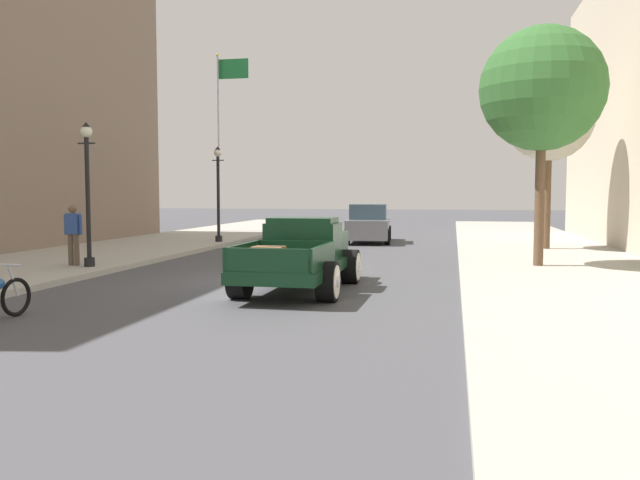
{
  "coord_description": "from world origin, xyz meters",
  "views": [
    {
      "loc": [
        4.33,
        -14.71,
        2.12
      ],
      "look_at": [
        1.21,
        0.55,
        1.0
      ],
      "focal_mm": 36.68,
      "sensor_mm": 36.0,
      "label": 1
    }
  ],
  "objects_px": {
    "pedestrian_sidewalk_left": "(73,231)",
    "street_lamp_near": "(88,183)",
    "car_background_grey": "(369,225)",
    "hotrod_truck_dark_green": "(302,255)",
    "street_lamp_far": "(218,186)",
    "street_tree_second": "(549,117)",
    "flagpole": "(222,123)",
    "street_tree_nearest": "(542,89)"
  },
  "relations": [
    {
      "from": "hotrod_truck_dark_green",
      "to": "street_lamp_far",
      "type": "xyz_separation_m",
      "value": [
        -6.09,
        11.14,
        1.63
      ]
    },
    {
      "from": "street_lamp_near",
      "to": "street_tree_nearest",
      "type": "height_order",
      "value": "street_tree_nearest"
    },
    {
      "from": "car_background_grey",
      "to": "street_tree_nearest",
      "type": "relative_size",
      "value": 0.69
    },
    {
      "from": "street_lamp_near",
      "to": "street_tree_second",
      "type": "height_order",
      "value": "street_tree_second"
    },
    {
      "from": "hotrod_truck_dark_green",
      "to": "flagpole",
      "type": "height_order",
      "value": "flagpole"
    },
    {
      "from": "hotrod_truck_dark_green",
      "to": "street_lamp_near",
      "type": "height_order",
      "value": "street_lamp_near"
    },
    {
      "from": "hotrod_truck_dark_green",
      "to": "street_tree_nearest",
      "type": "height_order",
      "value": "street_tree_nearest"
    },
    {
      "from": "car_background_grey",
      "to": "pedestrian_sidewalk_left",
      "type": "bearing_deg",
      "value": -118.92
    },
    {
      "from": "car_background_grey",
      "to": "flagpole",
      "type": "xyz_separation_m",
      "value": [
        -8.27,
        4.63,
        5.0
      ]
    },
    {
      "from": "street_lamp_far",
      "to": "street_tree_second",
      "type": "distance_m",
      "value": 12.84
    },
    {
      "from": "pedestrian_sidewalk_left",
      "to": "street_lamp_far",
      "type": "relative_size",
      "value": 0.43
    },
    {
      "from": "car_background_grey",
      "to": "pedestrian_sidewalk_left",
      "type": "xyz_separation_m",
      "value": [
        -6.56,
        -11.88,
        0.32
      ]
    },
    {
      "from": "pedestrian_sidewalk_left",
      "to": "street_lamp_near",
      "type": "bearing_deg",
      "value": -15.32
    },
    {
      "from": "hotrod_truck_dark_green",
      "to": "car_background_grey",
      "type": "bearing_deg",
      "value": 91.23
    },
    {
      "from": "hotrod_truck_dark_green",
      "to": "street_lamp_far",
      "type": "distance_m",
      "value": 12.79
    },
    {
      "from": "street_lamp_near",
      "to": "street_lamp_far",
      "type": "relative_size",
      "value": 1.0
    },
    {
      "from": "street_lamp_near",
      "to": "street_tree_second",
      "type": "xyz_separation_m",
      "value": [
        12.81,
        8.41,
        2.39
      ]
    },
    {
      "from": "street_tree_second",
      "to": "flagpole",
      "type": "bearing_deg",
      "value": 151.27
    },
    {
      "from": "pedestrian_sidewalk_left",
      "to": "street_lamp_far",
      "type": "xyz_separation_m",
      "value": [
        0.78,
        9.13,
        1.3
      ]
    },
    {
      "from": "street_lamp_near",
      "to": "pedestrian_sidewalk_left",
      "type": "bearing_deg",
      "value": 164.68
    },
    {
      "from": "car_background_grey",
      "to": "street_lamp_near",
      "type": "bearing_deg",
      "value": -116.53
    },
    {
      "from": "car_background_grey",
      "to": "pedestrian_sidewalk_left",
      "type": "height_order",
      "value": "pedestrian_sidewalk_left"
    },
    {
      "from": "pedestrian_sidewalk_left",
      "to": "street_tree_nearest",
      "type": "xyz_separation_m",
      "value": [
        12.41,
        2.52,
        3.8
      ]
    },
    {
      "from": "street_lamp_far",
      "to": "flagpole",
      "type": "xyz_separation_m",
      "value": [
        -2.48,
        7.39,
        3.39
      ]
    },
    {
      "from": "pedestrian_sidewalk_left",
      "to": "flagpole",
      "type": "bearing_deg",
      "value": 95.9
    },
    {
      "from": "pedestrian_sidewalk_left",
      "to": "street_lamp_near",
      "type": "relative_size",
      "value": 0.43
    },
    {
      "from": "hotrod_truck_dark_green",
      "to": "street_lamp_near",
      "type": "relative_size",
      "value": 1.29
    },
    {
      "from": "car_background_grey",
      "to": "street_lamp_far",
      "type": "xyz_separation_m",
      "value": [
        -5.79,
        -2.76,
        1.62
      ]
    },
    {
      "from": "street_tree_nearest",
      "to": "flagpole",
      "type": "bearing_deg",
      "value": 135.25
    },
    {
      "from": "pedestrian_sidewalk_left",
      "to": "street_lamp_near",
      "type": "distance_m",
      "value": 1.42
    },
    {
      "from": "street_lamp_near",
      "to": "street_lamp_far",
      "type": "distance_m",
      "value": 9.28
    },
    {
      "from": "street_tree_nearest",
      "to": "street_lamp_far",
      "type": "bearing_deg",
      "value": 150.41
    },
    {
      "from": "hotrod_truck_dark_green",
      "to": "street_tree_second",
      "type": "bearing_deg",
      "value": 57.63
    },
    {
      "from": "street_tree_second",
      "to": "street_lamp_far",
      "type": "bearing_deg",
      "value": 176.03
    },
    {
      "from": "car_background_grey",
      "to": "flagpole",
      "type": "distance_m",
      "value": 10.72
    },
    {
      "from": "flagpole",
      "to": "street_tree_second",
      "type": "distance_m",
      "value": 17.22
    },
    {
      "from": "flagpole",
      "to": "street_tree_nearest",
      "type": "xyz_separation_m",
      "value": [
        14.12,
        -13.99,
        -0.88
      ]
    },
    {
      "from": "flagpole",
      "to": "street_lamp_near",
      "type": "bearing_deg",
      "value": -82.27
    },
    {
      "from": "hotrod_truck_dark_green",
      "to": "street_lamp_near",
      "type": "distance_m",
      "value": 6.77
    },
    {
      "from": "car_background_grey",
      "to": "street_tree_nearest",
      "type": "distance_m",
      "value": 11.78
    },
    {
      "from": "street_tree_nearest",
      "to": "street_tree_second",
      "type": "bearing_deg",
      "value": 80.53
    },
    {
      "from": "car_background_grey",
      "to": "street_lamp_far",
      "type": "distance_m",
      "value": 6.61
    }
  ]
}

